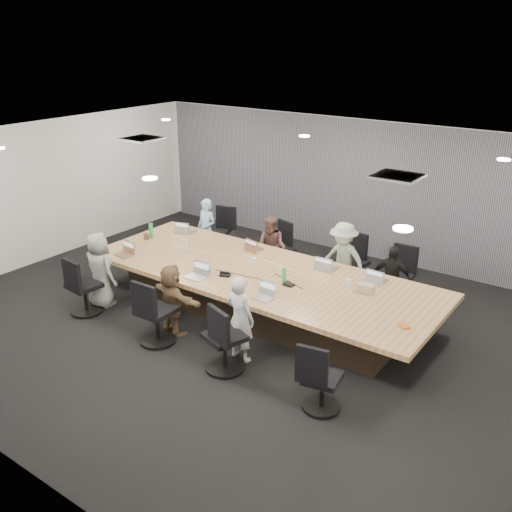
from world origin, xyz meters
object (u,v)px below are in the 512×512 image
Objects in this scene: laptop_3 at (377,280)px; mug_brown at (146,236)px; person_4 at (100,270)px; person_5 at (172,299)px; stapler at (224,273)px; person_0 at (206,230)px; chair_6 at (225,342)px; laptop_6 at (262,298)px; laptop_5 at (195,277)px; laptop_0 at (188,231)px; chair_0 at (218,235)px; person_2 at (343,260)px; chair_4 at (85,290)px; chair_7 at (322,383)px; person_6 at (240,319)px; person_1 at (272,247)px; laptop_4 at (124,255)px; bottle_green_right at (284,276)px; chair_3 at (398,281)px; chair_2 at (351,267)px; laptop_1 at (255,248)px; laptop_2 at (328,267)px; bottle_green_left at (151,230)px; person_3 at (391,278)px; chair_5 at (156,316)px; conference_table at (259,290)px; chair_1 at (281,253)px; bottle_clear at (186,246)px; canvas_bag at (366,288)px.

laptop_3 is 2.59× the size of mug_brown.
person_5 is (1.66, 0.00, -0.08)m from person_4.
person_4 is at bearing -179.95° from stapler.
mug_brown is (-0.37, -1.32, 0.16)m from person_0.
chair_6 is 3.71m from mug_brown.
laptop_6 is 2.53× the size of mug_brown.
laptop_0 is at bearing 133.61° from laptop_5.
person_2 is (3.11, -0.35, 0.28)m from chair_0.
person_2 is at bearing 49.08° from chair_4.
chair_7 is 1.60m from person_6.
person_1 is at bearing 149.02° from chair_0.
bottle_green_right is (2.93, 0.65, 0.12)m from laptop_4.
laptop_0 is 3.61m from person_6.
bottle_green_right reaches higher than chair_3.
laptop_6 is (2.97, 0.55, 0.09)m from person_4.
stapler is (-1.21, -2.14, 0.33)m from chair_2.
laptop_0 and laptop_3 have the same top height.
laptop_1 is 2.51m from person_6.
laptop_1 and laptop_2 have the same top height.
bottle_green_left reaches higher than mug_brown.
person_1 is 4.33× the size of bottle_green_left.
laptop_6 is at bearing 57.72° from laptop_3.
person_0 is 0.56m from laptop_0.
chair_4 is at bearing 36.63° from chair_3.
bottle_green_left is (-4.37, -1.18, 0.30)m from person_3.
laptop_6 is (1.31, 0.90, 0.31)m from chair_5.
chair_6 is at bearing -9.69° from laptop_4.
stapler is at bearing -131.03° from conference_table.
bottle_green_left is (-0.37, -0.63, 0.13)m from laptop_0.
person_6 is at bearing -67.06° from stapler.
chair_1 is at bearing 88.41° from laptop_5.
laptop_4 is 1.06× the size of laptop_6.
chair_3 is 2.58m from laptop_1.
chair_2 is at bearing -93.11° from laptop_2.
laptop_0 reaches higher than chair_7.
bottle_clear is (0.68, -1.72, 0.45)m from chair_0.
laptop_1 reaches higher than conference_table.
canvas_bag is at bearing -122.16° from person_6.
chair_4 is at bearing 179.29° from chair_5.
person_4 reaches higher than laptop_0.
stapler is (0.31, 1.26, 0.33)m from chair_5.
chair_7 is 0.59× the size of person_0.
mug_brown is (-0.29, 1.73, 0.38)m from chair_4.
chair_4 is at bearing -154.18° from canvas_bag.
chair_2 is 0.90m from chair_3.
chair_7 is at bearing 93.98° from chair_3.
chair_1 is 0.98× the size of chair_7.
person_2 is 4.36× the size of laptop_2.
person_2 reaches higher than laptop_2.
chair_0 is 3.84m from laptop_6.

